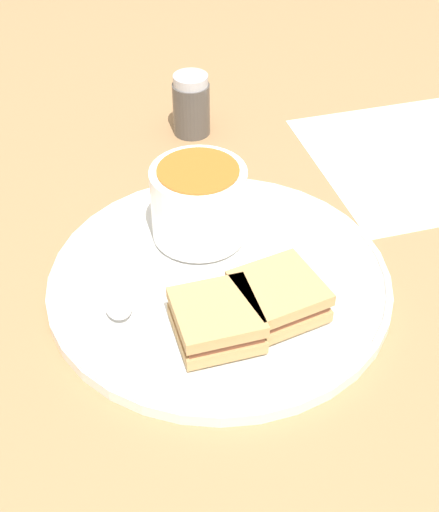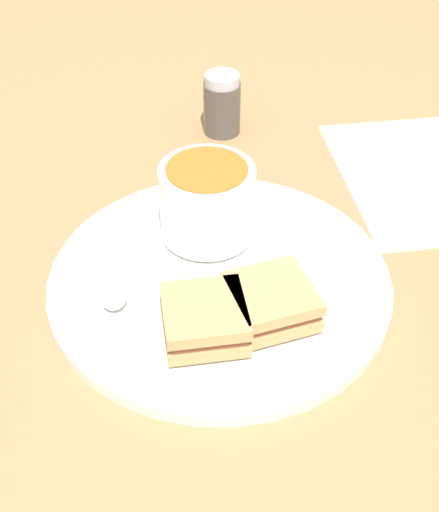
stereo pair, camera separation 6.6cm
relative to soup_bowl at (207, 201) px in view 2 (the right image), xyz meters
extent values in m
plane|color=#9E754C|center=(-0.06, -0.03, -0.06)|extent=(2.40, 2.40, 0.00)
cylinder|color=white|center=(-0.06, -0.03, -0.05)|extent=(0.33, 0.33, 0.01)
torus|color=white|center=(-0.06, -0.03, -0.04)|extent=(0.32, 0.32, 0.01)
cylinder|color=white|center=(0.00, 0.00, -0.04)|extent=(0.05, 0.05, 0.01)
cylinder|color=white|center=(0.00, 0.00, 0.00)|extent=(0.09, 0.09, 0.07)
cylinder|color=orange|center=(0.00, 0.00, 0.04)|extent=(0.08, 0.08, 0.01)
cube|color=silver|center=(-0.07, 0.07, -0.04)|extent=(0.08, 0.04, 0.00)
ellipsoid|color=silver|center=(-0.12, 0.05, -0.03)|extent=(0.04, 0.04, 0.01)
cube|color=tan|center=(-0.13, -0.04, -0.03)|extent=(0.10, 0.10, 0.01)
cube|color=brown|center=(-0.13, -0.04, -0.02)|extent=(0.09, 0.09, 0.01)
cube|color=tan|center=(-0.13, -0.04, -0.01)|extent=(0.10, 0.10, 0.01)
cube|color=tan|center=(-0.09, -0.09, -0.03)|extent=(0.10, 0.10, 0.01)
cube|color=brown|center=(-0.09, -0.09, -0.02)|extent=(0.09, 0.09, 0.01)
cube|color=tan|center=(-0.09, -0.09, -0.01)|extent=(0.10, 0.10, 0.01)
cylinder|color=#4C4742|center=(0.22, 0.06, -0.02)|extent=(0.05, 0.05, 0.07)
cylinder|color=#B7B7BC|center=(0.22, 0.06, 0.02)|extent=(0.04, 0.04, 0.01)
camera|label=1|loc=(-0.55, -0.13, 0.41)|focal=50.00mm
camera|label=2|loc=(-0.53, -0.19, 0.41)|focal=50.00mm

